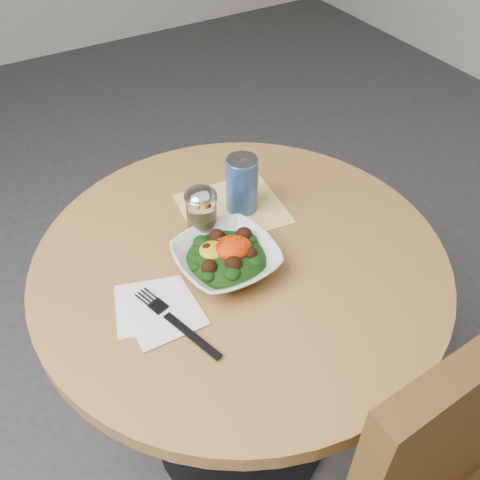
% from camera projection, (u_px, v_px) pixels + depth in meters
% --- Properties ---
extents(ground, '(6.00, 6.00, 0.00)m').
position_uv_depth(ground, '(240.00, 426.00, 1.67)').
color(ground, '#2F2F32').
rests_on(ground, ground).
extents(table, '(0.90, 0.90, 0.75)m').
position_uv_depth(table, '(240.00, 314.00, 1.29)').
color(table, black).
rests_on(table, ground).
extents(cloth_napkin, '(0.26, 0.24, 0.00)m').
position_uv_depth(cloth_napkin, '(232.00, 209.00, 1.27)').
color(cloth_napkin, '#FFB70D').
rests_on(cloth_napkin, table).
extents(paper_napkins, '(0.17, 0.19, 0.00)m').
position_uv_depth(paper_napkins, '(157.00, 309.00, 1.05)').
color(paper_napkins, white).
rests_on(paper_napkins, table).
extents(salad_bowl, '(0.21, 0.21, 0.08)m').
position_uv_depth(salad_bowl, '(226.00, 258.00, 1.11)').
color(salad_bowl, silver).
rests_on(salad_bowl, table).
extents(fork, '(0.08, 0.23, 0.00)m').
position_uv_depth(fork, '(175.00, 321.00, 1.02)').
color(fork, black).
rests_on(fork, table).
extents(spice_shaker, '(0.07, 0.07, 0.13)m').
position_uv_depth(spice_shaker, '(202.00, 214.00, 1.16)').
color(spice_shaker, silver).
rests_on(spice_shaker, table).
extents(beverage_can, '(0.07, 0.07, 0.14)m').
position_uv_depth(beverage_can, '(242.00, 184.00, 1.23)').
color(beverage_can, navy).
rests_on(beverage_can, table).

